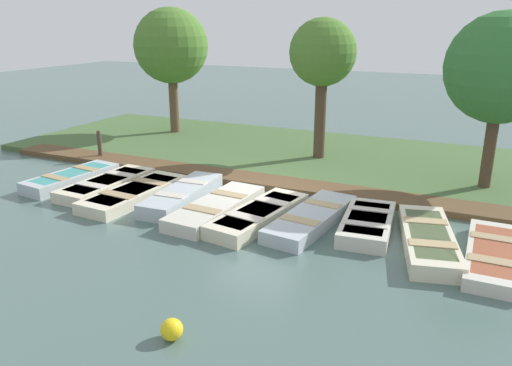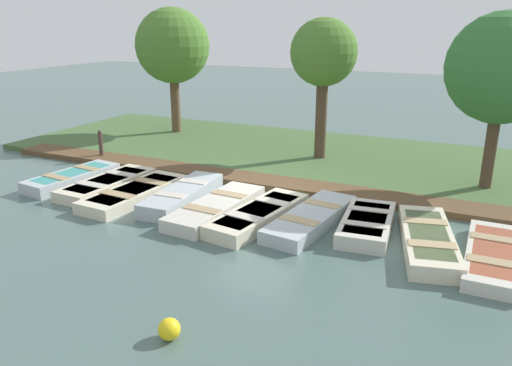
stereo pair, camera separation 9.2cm
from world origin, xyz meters
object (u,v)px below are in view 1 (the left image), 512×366
at_px(rowboat_5, 259,215).
at_px(rowboat_7, 367,223).
at_px(rowboat_2, 135,193).
at_px(rowboat_0, 71,178).
at_px(rowboat_8, 428,239).
at_px(park_tree_far_left, 171,47).
at_px(park_tree_center, 501,69).
at_px(rowboat_9, 494,255).
at_px(buoy, 172,330).
at_px(rowboat_1, 107,184).
at_px(rowboat_3, 183,195).
at_px(park_tree_left, 323,55).
at_px(rowboat_4, 216,207).
at_px(mooring_post_near, 100,145).
at_px(rowboat_6, 312,218).

xyz_separation_m(rowboat_5, rowboat_7, (-0.61, 2.70, 0.00)).
xyz_separation_m(rowboat_2, rowboat_7, (-0.55, 6.76, 0.02)).
relative_size(rowboat_0, rowboat_8, 0.88).
xyz_separation_m(rowboat_5, park_tree_far_left, (-7.76, -7.74, 3.76)).
xyz_separation_m(rowboat_0, rowboat_8, (0.09, 10.99, -0.00)).
bearing_deg(park_tree_center, rowboat_8, -12.73).
height_order(rowboat_9, buoy, buoy).
relative_size(rowboat_0, buoy, 8.60).
bearing_deg(rowboat_9, rowboat_8, -97.36).
bearing_deg(rowboat_5, rowboat_0, -84.32).
relative_size(rowboat_1, rowboat_9, 1.01).
xyz_separation_m(rowboat_1, rowboat_3, (-0.06, 2.74, 0.04)).
xyz_separation_m(rowboat_0, rowboat_1, (-0.03, 1.41, -0.02)).
height_order(rowboat_0, park_tree_left, park_tree_left).
height_order(rowboat_3, rowboat_4, rowboat_3).
distance_m(rowboat_5, park_tree_far_left, 11.59).
xyz_separation_m(rowboat_1, rowboat_5, (0.39, 5.38, 0.01)).
relative_size(rowboat_9, mooring_post_near, 2.90).
bearing_deg(rowboat_2, park_tree_far_left, -150.74).
bearing_deg(rowboat_4, park_tree_far_left, -136.67).
relative_size(park_tree_far_left, park_tree_left, 1.09).
bearing_deg(mooring_post_near, rowboat_1, 44.21).
bearing_deg(rowboat_8, buoy, -45.09).
bearing_deg(rowboat_3, rowboat_5, 76.62).
distance_m(rowboat_3, park_tree_left, 7.19).
bearing_deg(rowboat_6, rowboat_9, 92.73).
height_order(rowboat_1, rowboat_3, rowboat_3).
relative_size(rowboat_9, buoy, 8.92).
height_order(rowboat_1, park_tree_far_left, park_tree_far_left).
distance_m(rowboat_9, buoy, 7.14).
bearing_deg(rowboat_5, rowboat_9, 99.49).
height_order(rowboat_0, rowboat_3, rowboat_3).
distance_m(rowboat_3, rowboat_4, 1.43).
xyz_separation_m(rowboat_7, buoy, (5.83, -1.90, -0.01)).
xyz_separation_m(rowboat_0, park_tree_far_left, (-7.40, -0.95, 3.75)).
xyz_separation_m(rowboat_8, park_tree_left, (-5.96, -4.59, 3.68)).
height_order(rowboat_1, rowboat_5, rowboat_5).
relative_size(rowboat_1, rowboat_2, 0.93).
bearing_deg(park_tree_far_left, park_tree_left, 78.19).
distance_m(rowboat_2, mooring_post_near, 4.86).
height_order(rowboat_2, rowboat_4, rowboat_4).
distance_m(rowboat_0, buoy, 9.42).
bearing_deg(buoy, rowboat_5, -171.27).
height_order(rowboat_8, buoy, rowboat_8).
bearing_deg(park_tree_left, rowboat_6, 16.32).
relative_size(mooring_post_near, park_tree_far_left, 0.21).
height_order(rowboat_7, buoy, rowboat_7).
relative_size(rowboat_8, park_tree_left, 0.71).
bearing_deg(park_tree_far_left, rowboat_7, 55.61).
bearing_deg(rowboat_2, rowboat_1, -100.34).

